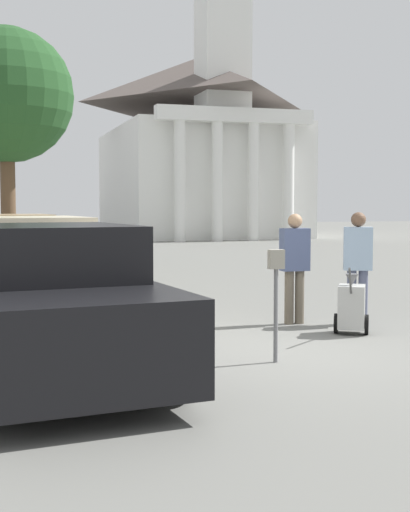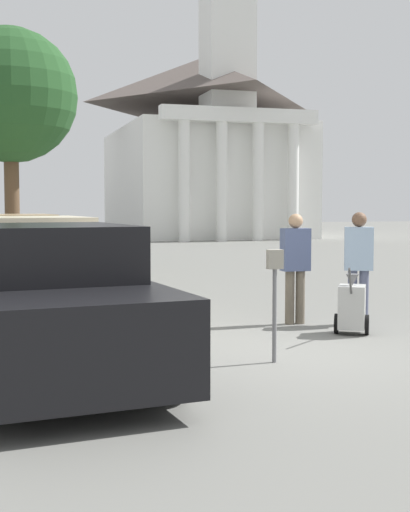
% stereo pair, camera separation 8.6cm
% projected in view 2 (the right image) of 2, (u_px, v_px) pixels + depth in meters
% --- Properties ---
extents(ground_plane, '(120.00, 120.00, 0.00)m').
position_uv_depth(ground_plane, '(273.00, 354.00, 8.63)').
color(ground_plane, slate).
extents(parked_car_black, '(2.44, 4.93, 1.60)m').
position_uv_depth(parked_car_black, '(42.00, 305.00, 7.57)').
color(parked_car_black, black).
rests_on(parked_car_black, ground_plane).
extents(parked_car_cream, '(2.43, 5.14, 1.62)m').
position_uv_depth(parked_car_cream, '(28.00, 273.00, 11.07)').
color(parked_car_cream, beige).
rests_on(parked_car_cream, ground_plane).
extents(parked_car_sage, '(2.32, 5.20, 1.46)m').
position_uv_depth(parked_car_sage, '(20.00, 258.00, 14.89)').
color(parked_car_sage, gray).
rests_on(parked_car_sage, ground_plane).
extents(parked_car_tan, '(2.50, 5.20, 1.57)m').
position_uv_depth(parked_car_tan, '(16.00, 248.00, 17.88)').
color(parked_car_tan, tan).
rests_on(parked_car_tan, ground_plane).
extents(parking_meter, '(0.18, 0.09, 1.30)m').
position_uv_depth(parking_meter, '(275.00, 284.00, 8.10)').
color(parking_meter, slate).
rests_on(parking_meter, ground_plane).
extents(person_worker, '(0.42, 0.23, 1.67)m').
position_uv_depth(person_worker, '(295.00, 262.00, 10.74)').
color(person_worker, '#665B4C').
rests_on(person_worker, ground_plane).
extents(person_supervisor, '(0.47, 0.38, 1.69)m').
position_uv_depth(person_supervisor, '(359.00, 261.00, 10.70)').
color(person_supervisor, '#515670').
rests_on(person_supervisor, ground_plane).
extents(equipment_cart, '(0.68, 0.94, 1.00)m').
position_uv_depth(equipment_cart, '(352.00, 307.00, 9.92)').
color(equipment_cart, '#B2B2AD').
rests_on(equipment_cart, ground_plane).
extents(church, '(9.72, 14.09, 23.13)m').
position_uv_depth(church, '(203.00, 137.00, 41.47)').
color(church, white).
rests_on(church, ground_plane).
extents(shade_tree, '(4.00, 4.00, 7.05)m').
position_uv_depth(shade_tree, '(10.00, 96.00, 21.16)').
color(shade_tree, brown).
rests_on(shade_tree, ground_plane).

